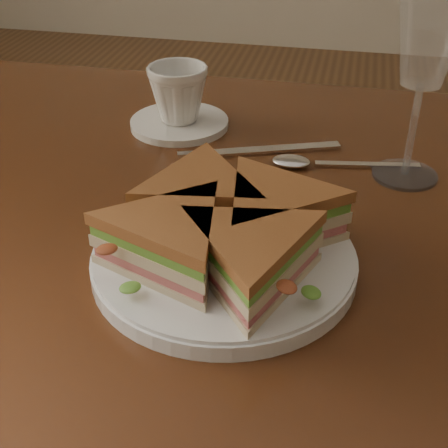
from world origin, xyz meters
name	(u,v)px	position (x,y,z in m)	size (l,w,h in m)	color
table	(272,278)	(0.00, 0.00, 0.65)	(1.20, 0.80, 0.75)	#33180B
plate	(224,260)	(-0.03, -0.12, 0.76)	(0.25, 0.25, 0.02)	white
sandwich_wedges	(224,228)	(-0.03, -0.12, 0.80)	(0.29, 0.29, 0.06)	beige
crisps_mound	(224,232)	(-0.03, -0.12, 0.79)	(0.09, 0.09, 0.05)	#C16D18
spoon	(309,163)	(0.03, 0.11, 0.75)	(0.18, 0.05, 0.01)	silver
knife	(254,151)	(-0.05, 0.13, 0.75)	(0.21, 0.09, 0.00)	silver
wine_glass	(430,35)	(0.14, 0.11, 0.92)	(0.09, 0.09, 0.24)	white
saucer	(179,123)	(-0.16, 0.19, 0.76)	(0.14, 0.14, 0.01)	white
coffee_cup	(178,94)	(-0.16, 0.19, 0.80)	(0.08, 0.08, 0.08)	white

